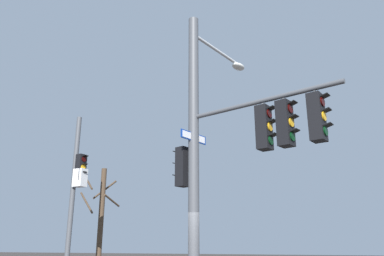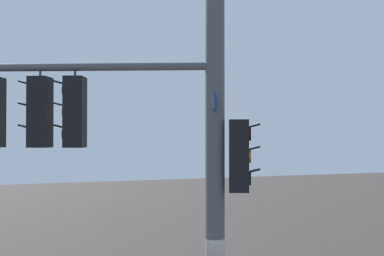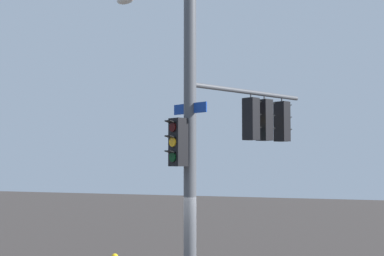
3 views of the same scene
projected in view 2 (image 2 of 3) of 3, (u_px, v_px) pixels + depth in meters
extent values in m
cylinder|color=#4C4F54|center=(215.00, 130.00, 7.94)|extent=(0.30, 0.30, 8.31)
cylinder|color=#4C4F54|center=(81.00, 67.00, 8.07)|extent=(1.86, 3.83, 0.12)
cube|color=black|center=(75.00, 112.00, 8.06)|extent=(0.45, 0.42, 1.10)
cylinder|color=#2F0403|center=(65.00, 90.00, 8.07)|extent=(0.21, 0.12, 0.22)
cube|color=black|center=(60.00, 83.00, 8.07)|extent=(0.26, 0.23, 0.06)
cylinder|color=#F2A814|center=(64.00, 112.00, 8.06)|extent=(0.21, 0.12, 0.22)
cube|color=black|center=(60.00, 104.00, 8.07)|extent=(0.26, 0.23, 0.06)
cylinder|color=black|center=(64.00, 134.00, 8.06)|extent=(0.21, 0.12, 0.22)
cube|color=black|center=(60.00, 126.00, 8.06)|extent=(0.26, 0.23, 0.06)
cylinder|color=#4C4F54|center=(75.00, 72.00, 8.07)|extent=(0.04, 0.04, 0.15)
cube|color=black|center=(40.00, 112.00, 8.09)|extent=(0.46, 0.43, 1.10)
cylinder|color=#2F0403|center=(30.00, 91.00, 8.11)|extent=(0.21, 0.13, 0.22)
cube|color=black|center=(25.00, 83.00, 8.12)|extent=(0.26, 0.24, 0.06)
cylinder|color=#F2A814|center=(30.00, 112.00, 8.10)|extent=(0.21, 0.13, 0.22)
cube|color=black|center=(25.00, 105.00, 8.11)|extent=(0.26, 0.24, 0.06)
cylinder|color=black|center=(30.00, 134.00, 8.10)|extent=(0.21, 0.13, 0.22)
cube|color=black|center=(25.00, 126.00, 8.11)|extent=(0.26, 0.24, 0.06)
cylinder|color=#4C4F54|center=(40.00, 72.00, 8.10)|extent=(0.04, 0.04, 0.15)
cube|color=black|center=(239.00, 156.00, 7.92)|extent=(0.46, 0.43, 1.10)
cylinder|color=#2F0403|center=(250.00, 133.00, 7.91)|extent=(0.21, 0.13, 0.22)
cube|color=black|center=(255.00, 126.00, 7.90)|extent=(0.26, 0.24, 0.06)
cylinder|color=#F2A814|center=(250.00, 156.00, 7.90)|extent=(0.21, 0.13, 0.22)
cube|color=black|center=(255.00, 148.00, 7.89)|extent=(0.26, 0.24, 0.06)
cylinder|color=black|center=(250.00, 178.00, 7.89)|extent=(0.21, 0.13, 0.22)
cube|color=black|center=(255.00, 170.00, 7.89)|extent=(0.26, 0.24, 0.06)
cube|color=navy|center=(215.00, 103.00, 7.95)|extent=(1.01, 0.49, 0.24)
cube|color=white|center=(214.00, 103.00, 7.95)|extent=(0.91, 0.43, 0.18)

